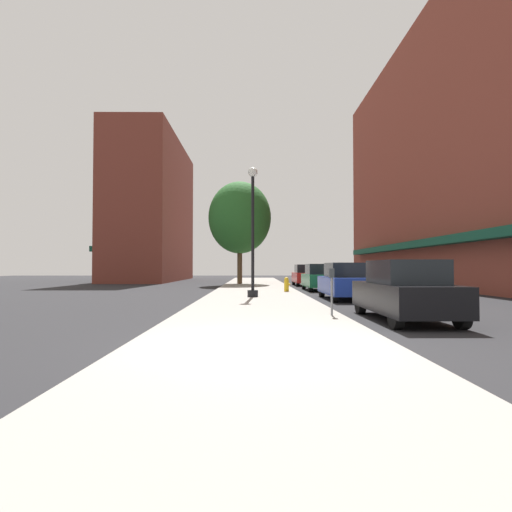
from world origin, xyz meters
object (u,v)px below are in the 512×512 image
lamppost (253,229)px  car_red (305,275)px  tree_near (240,218)px  fire_hydrant (287,284)px  car_black (404,291)px  car_blue (345,282)px  parking_meter_near (332,286)px  car_green (319,278)px

lamppost → car_red: 14.69m
tree_near → fire_hydrant: bearing=-74.6°
car_black → car_red: bearing=90.4°
lamppost → car_blue: 4.81m
car_blue → lamppost: bearing=178.1°
fire_hydrant → car_black: car_black is taller
car_red → car_blue: bearing=-89.8°
lamppost → tree_near: (-1.07, 14.63, 2.26)m
lamppost → tree_near: bearing=94.2°
parking_meter_near → car_red: 21.05m
car_green → car_black: bearing=-88.1°
lamppost → parking_meter_near: (2.22, -7.08, -2.25)m
fire_hydrant → car_black: 11.57m
fire_hydrant → car_black: (2.31, -11.34, 0.29)m
tree_near → car_green: bearing=-55.4°
tree_near → car_green: size_ratio=1.93×
parking_meter_near → tree_near: bearing=98.6°
parking_meter_near → lamppost: bearing=107.4°
car_red → car_green: bearing=-89.8°
fire_hydrant → tree_near: 12.06m
car_green → car_red: 6.84m
car_black → car_red: size_ratio=1.00×
car_red → parking_meter_near: bearing=-95.1°
fire_hydrant → car_blue: 4.71m
lamppost → car_blue: lamppost is taller
lamppost → car_green: lamppost is taller
lamppost → parking_meter_near: 7.75m
car_green → parking_meter_near: bearing=-95.9°
parking_meter_near → car_black: bearing=-6.9°
car_black → car_red: same height
car_black → car_red: 21.20m
parking_meter_near → car_green: size_ratio=0.30×
tree_near → car_black: (5.24, -21.94, -4.66)m
fire_hydrant → parking_meter_near: bearing=-88.1°
lamppost → fire_hydrant: size_ratio=7.47×
fire_hydrant → tree_near: (-2.93, 10.61, 4.95)m
tree_near → car_red: bearing=-8.1°
parking_meter_near → car_blue: bearing=74.4°
car_black → car_green: 14.35m
lamppost → fire_hydrant: (1.86, 4.02, -2.68)m
tree_near → car_black: tree_near is taller
fire_hydrant → car_blue: (2.31, -4.10, 0.29)m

